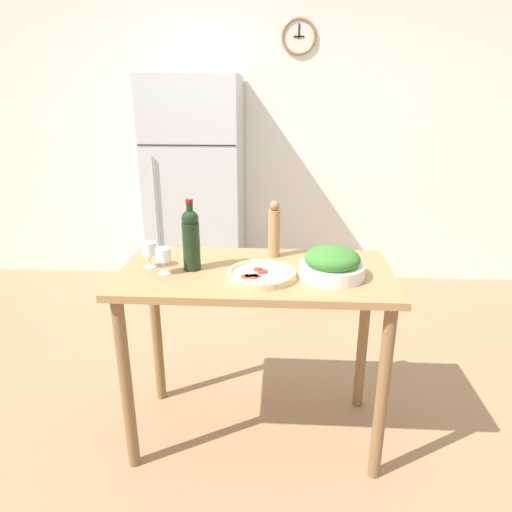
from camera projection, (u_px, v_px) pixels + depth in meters
ground_plane at (256, 431)px, 2.44m from camera, size 14.00×14.00×0.00m
wall_back at (271, 140)px, 4.13m from camera, size 6.40×0.08×2.60m
refrigerator at (196, 189)px, 3.94m from camera, size 0.78×0.69×1.85m
prep_counter at (256, 299)px, 2.18m from camera, size 1.27×0.64×0.92m
wine_bottle at (191, 238)px, 2.09m from camera, size 0.08×0.08×0.33m
wine_glass_near at (163, 256)px, 2.06m from camera, size 0.07×0.07×0.12m
wine_glass_far at (149, 250)px, 2.14m from camera, size 0.07×0.07×0.12m
pepper_mill at (274, 230)px, 2.27m from camera, size 0.06×0.06×0.29m
salad_bowl at (332, 264)px, 2.04m from camera, size 0.29×0.29×0.14m
homemade_pizza at (261, 274)px, 2.04m from camera, size 0.31×0.31×0.04m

